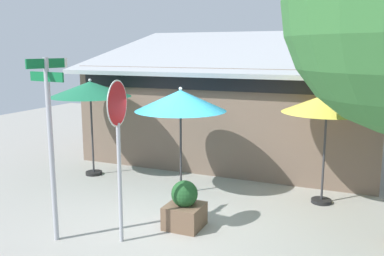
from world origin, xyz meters
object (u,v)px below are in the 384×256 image
Objects in this scene: stop_sign at (118,131)px; sidewalk_planter at (185,207)px; patio_umbrella_mustard_right at (327,104)px; patio_umbrella_teal_center at (181,101)px; patio_umbrella_forest_green_left at (90,90)px; street_sign_post at (50,134)px.

stop_sign is 2.04m from sidewalk_planter.
stop_sign is 4.55m from patio_umbrella_mustard_right.
patio_umbrella_mustard_right is (3.03, 3.38, 0.20)m from stop_sign.
patio_umbrella_teal_center is (-0.10, 2.74, 0.19)m from stop_sign.
patio_umbrella_teal_center is 1.01× the size of patio_umbrella_mustard_right.
patio_umbrella_forest_green_left reaches higher than patio_umbrella_teal_center.
street_sign_post is at bearing -137.60° from patio_umbrella_mustard_right.
sidewalk_planter is at bearing 36.51° from street_sign_post.
stop_sign is at bearing -47.37° from patio_umbrella_forest_green_left.
patio_umbrella_forest_green_left is at bearing 116.92° from street_sign_post.
patio_umbrella_mustard_right reaches higher than sidewalk_planter.
patio_umbrella_forest_green_left is at bearing 132.63° from stop_sign.
patio_umbrella_mustard_right is (3.13, 0.64, 0.01)m from patio_umbrella_teal_center.
street_sign_post is 3.50× the size of sidewalk_planter.
sidewalk_planter is (-2.25, -2.38, -1.81)m from patio_umbrella_mustard_right.
patio_umbrella_teal_center is (2.81, -0.43, -0.12)m from patio_umbrella_forest_green_left.
patio_umbrella_mustard_right is (5.95, 0.21, -0.11)m from patio_umbrella_forest_green_left.
stop_sign reaches higher than patio_umbrella_mustard_right.
patio_umbrella_forest_green_left is (-2.92, 3.17, 0.31)m from stop_sign.
patio_umbrella_teal_center is at bearing -168.44° from patio_umbrella_mustard_right.
street_sign_post is 1.28× the size of patio_umbrella_teal_center.
patio_umbrella_teal_center is 3.20m from patio_umbrella_mustard_right.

